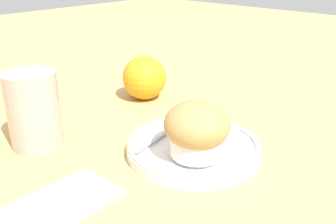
{
  "coord_description": "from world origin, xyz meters",
  "views": [
    {
      "loc": [
        -0.37,
        -0.31,
        0.27
      ],
      "look_at": [
        0.0,
        0.02,
        0.06
      ],
      "focal_mm": 40.0,
      "sensor_mm": 36.0,
      "label": 1
    }
  ],
  "objects_px": {
    "butter_knife": "(163,130)",
    "juice_glass": "(34,110)",
    "orange_fruit": "(144,78)",
    "muffin": "(197,129)"
  },
  "relations": [
    {
      "from": "muffin",
      "to": "butter_knife",
      "type": "xyz_separation_m",
      "value": [
        0.02,
        0.08,
        -0.03
      ]
    },
    {
      "from": "muffin",
      "to": "butter_knife",
      "type": "bearing_deg",
      "value": 75.59
    },
    {
      "from": "muffin",
      "to": "orange_fruit",
      "type": "relative_size",
      "value": 1.02
    },
    {
      "from": "muffin",
      "to": "orange_fruit",
      "type": "xyz_separation_m",
      "value": [
        0.14,
        0.24,
        -0.01
      ]
    },
    {
      "from": "orange_fruit",
      "to": "butter_knife",
      "type": "bearing_deg",
      "value": -126.42
    },
    {
      "from": "juice_glass",
      "to": "orange_fruit",
      "type": "bearing_deg",
      "value": 5.0
    },
    {
      "from": "orange_fruit",
      "to": "juice_glass",
      "type": "relative_size",
      "value": 0.75
    },
    {
      "from": "muffin",
      "to": "butter_knife",
      "type": "height_order",
      "value": "muffin"
    },
    {
      "from": "butter_knife",
      "to": "juice_glass",
      "type": "bearing_deg",
      "value": 123.39
    },
    {
      "from": "juice_glass",
      "to": "muffin",
      "type": "bearing_deg",
      "value": -63.2
    }
  ]
}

